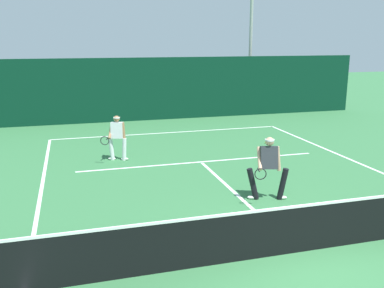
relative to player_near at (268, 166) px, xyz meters
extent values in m
plane|color=#336E3F|center=(-0.63, -2.76, -0.91)|extent=(80.00, 80.00, 0.00)
cube|color=white|center=(-0.63, 8.61, -0.91)|extent=(10.10, 0.10, 0.01)
cube|color=white|center=(-0.63, 3.77, -0.91)|extent=(8.24, 0.10, 0.01)
cube|color=white|center=(-0.63, 0.44, -0.91)|extent=(0.10, 6.40, 0.01)
cube|color=black|center=(-0.63, -2.76, -0.44)|extent=(10.89, 0.02, 0.94)
cube|color=white|center=(-0.63, -2.76, 0.05)|extent=(10.89, 0.03, 0.05)
cylinder|color=black|center=(0.38, -0.10, -0.50)|extent=(0.31, 0.22, 0.84)
cylinder|color=black|center=(-0.36, 0.12, -0.50)|extent=(0.37, 0.24, 0.84)
ellipsoid|color=white|center=(0.38, -0.10, -0.87)|extent=(0.28, 0.18, 0.09)
ellipsoid|color=white|center=(-0.36, 0.12, -0.87)|extent=(0.28, 0.18, 0.09)
cube|color=#2D3338|center=(0.01, 0.01, 0.21)|extent=(0.51, 0.45, 0.62)
cylinder|color=tan|center=(0.24, -0.06, 0.18)|extent=(0.19, 0.14, 0.64)
cylinder|color=tan|center=(-0.22, 0.08, 0.18)|extent=(0.23, 0.50, 0.55)
sphere|color=tan|center=(0.01, 0.01, 0.63)|extent=(0.22, 0.22, 0.22)
cylinder|color=white|center=(0.01, 0.01, 0.67)|extent=(0.30, 0.30, 0.04)
cylinder|color=black|center=(-0.34, -0.15, -0.04)|extent=(0.11, 0.26, 0.03)
torus|color=black|center=(-0.44, -0.47, -0.04)|extent=(0.29, 0.11, 0.29)
cylinder|color=silver|center=(-3.09, 4.71, -0.52)|extent=(0.22, 0.19, 0.78)
cylinder|color=silver|center=(-3.50, 4.86, -0.52)|extent=(0.23, 0.20, 0.79)
ellipsoid|color=white|center=(-3.09, 4.71, -0.87)|extent=(0.28, 0.19, 0.09)
ellipsoid|color=white|center=(-3.50, 4.86, -0.87)|extent=(0.28, 0.19, 0.09)
cube|color=silver|center=(-3.30, 4.79, 0.14)|extent=(0.46, 0.37, 0.56)
cylinder|color=#9E704C|center=(-3.09, 4.71, 0.11)|extent=(0.15, 0.13, 0.60)
cylinder|color=#9E704C|center=(-3.51, 4.86, 0.11)|extent=(0.25, 0.48, 0.49)
sphere|color=#9E704C|center=(-3.30, 4.79, 0.53)|extent=(0.21, 0.21, 0.21)
cylinder|color=white|center=(-3.30, 4.79, 0.57)|extent=(0.29, 0.29, 0.04)
cylinder|color=black|center=(-3.64, 4.65, -0.09)|extent=(0.12, 0.25, 0.03)
torus|color=black|center=(-3.76, 4.33, -0.09)|extent=(0.28, 0.13, 0.29)
sphere|color=#D1E033|center=(2.63, 5.59, -0.88)|extent=(0.07, 0.07, 0.07)
cube|color=#083120|center=(-0.63, 11.89, 0.67)|extent=(22.74, 0.12, 3.17)
cylinder|color=#9EA39E|center=(5.23, 13.32, 2.48)|extent=(0.18, 0.18, 6.78)
camera|label=1|loc=(-4.73, -9.43, 3.12)|focal=39.74mm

